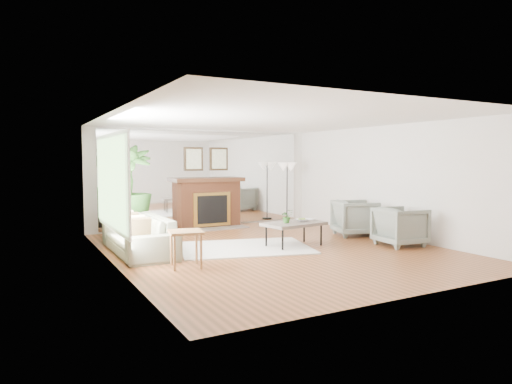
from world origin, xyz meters
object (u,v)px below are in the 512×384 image
armchair_front (400,226)px  side_table (186,237)px  sofa (139,235)px  potted_ficus (128,190)px  floor_lamp (287,172)px  fireplace (209,202)px  coffee_table (294,224)px  armchair_back (355,218)px

armchair_front → side_table: size_ratio=1.41×
sofa → potted_ficus: potted_ficus is taller
armchair_front → side_table: (-4.43, 0.28, 0.11)m
potted_ficus → floor_lamp: size_ratio=1.24×
fireplace → coffee_table: fireplace is taller
armchair_back → side_table: bearing=122.7°
coffee_table → potted_ficus: potted_ficus is taller
armchair_back → armchair_front: (-0.03, -1.40, -0.02)m
sofa → armchair_front: 5.13m
armchair_front → potted_ficus: size_ratio=0.42×
armchair_back → floor_lamp: 2.63m
sofa → floor_lamp: bearing=114.3°
sofa → side_table: 1.56m
coffee_table → fireplace: bearing=98.6°
sofa → side_table: sofa is taller
armchair_front → floor_lamp: 3.95m
sofa → armchair_front: bearing=69.8°
fireplace → armchair_back: size_ratio=2.29×
fireplace → armchair_back: (2.44, -2.76, -0.25)m
potted_ficus → side_table: bearing=-84.9°
fireplace → sofa: 3.40m
coffee_table → armchair_front: size_ratio=1.52×
sofa → armchair_back: size_ratio=2.60×
sofa → potted_ficus: 1.57m
coffee_table → potted_ficus: size_ratio=0.63×
fireplace → potted_ficus: (-2.27, -1.01, 0.44)m
armchair_front → coffee_table: bearing=69.6°
armchair_back → armchair_front: armchair_back is taller
sofa → armchair_front: armchair_front is taller
side_table → potted_ficus: (-0.26, 2.87, 0.60)m
coffee_table → armchair_front: (1.93, -0.94, -0.05)m
sofa → coffee_table: bearing=74.0°
armchair_front → potted_ficus: (-4.69, 3.15, 0.70)m
floor_lamp → armchair_back: bearing=-82.5°
armchair_back → floor_lamp: (-0.32, 2.40, 1.01)m
side_table → potted_ficus: potted_ficus is taller
floor_lamp → fireplace: bearing=170.5°
fireplace → side_table: bearing=-117.4°
side_table → sofa: bearing=104.3°
side_table → potted_ficus: size_ratio=0.30×
sofa → potted_ficus: (0.13, 1.37, 0.76)m
coffee_table → side_table: bearing=-165.0°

